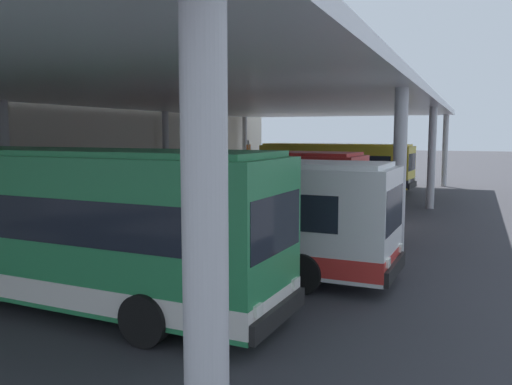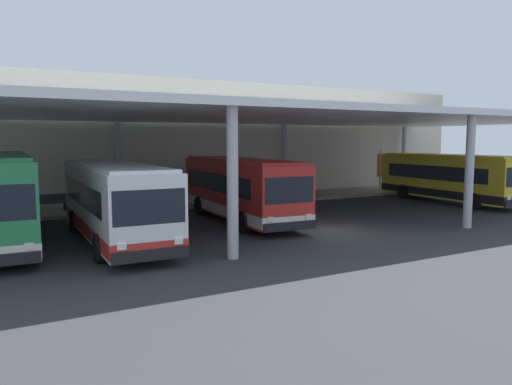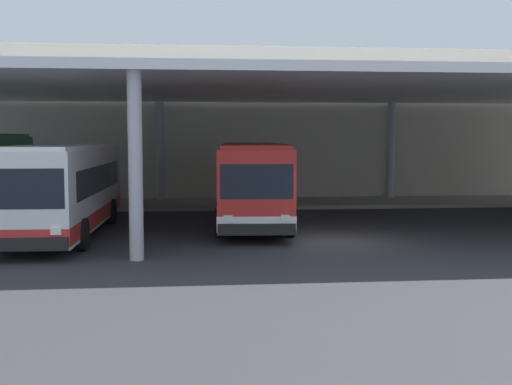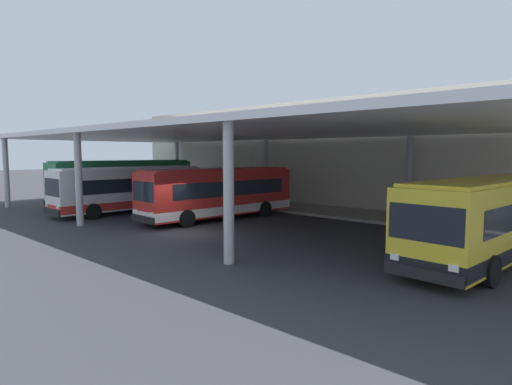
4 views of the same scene
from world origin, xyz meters
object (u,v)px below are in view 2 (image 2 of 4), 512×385
Objects in this scene: bench_waiting at (51,202)px; trash_bin at (108,199)px; bus_middle_bay at (240,188)px; bus_second_bay at (115,201)px; banner_sign at (380,168)px; bus_far_bay at (449,177)px.

trash_bin reaches higher than bench_waiting.
trash_bin is (3.06, -0.37, 0.01)m from bench_waiting.
bus_middle_bay reaches higher than bench_waiting.
trash_bin is (1.73, 9.06, -0.98)m from bus_second_bay.
trash_bin is at bearing 178.59° from banner_sign.
bus_far_bay is 6.59m from banner_sign.
bus_second_bay is 10.81× the size of trash_bin.
bench_waiting is 23.80m from banner_sign.
bus_second_bay reaches higher than trash_bin.
bench_waiting is (-1.32, 9.42, -0.99)m from bus_second_bay.
bus_second_bay and bus_middle_bay have the same top height.
bus_second_bay is at bearing -82.01° from bench_waiting.
bus_second_bay and bus_far_bay have the same top height.
bus_middle_bay is 3.34× the size of banner_sign.
trash_bin is at bearing 126.52° from bus_middle_bay.
bus_far_bay is 21.69m from trash_bin.
bench_waiting is at bearing 162.41° from bus_far_bay.
bus_second_bay is at bearing -162.27° from bus_middle_bay.
bus_middle_bay is 5.93× the size of bench_waiting.
banner_sign is (15.60, 6.37, 0.32)m from bus_middle_bay.
trash_bin is at bearing 79.16° from bus_second_bay.
trash_bin is 20.74m from banner_sign.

